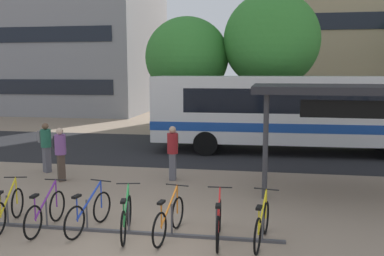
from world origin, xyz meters
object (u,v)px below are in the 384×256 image
Objects in this scene: parked_bicycle_purple_2 at (46,212)px; parked_bicycle_blue_3 at (89,213)px; commuter_olive_pack_2 at (173,149)px; city_bus at (296,111)px; parked_bicycle_yellow_7 at (262,225)px; street_tree_1 at (271,41)px; parked_bicycle_yellow_1 at (9,209)px; transit_shelter at (354,93)px; commuter_grey_pack_0 at (46,144)px; commuter_black_pack_1 at (60,150)px; parked_bicycle_red_6 at (219,223)px; parked_bicycle_green_4 at (126,218)px; street_tree_2 at (187,57)px; parked_bicycle_orange_5 at (169,219)px.

parked_bicycle_purple_2 is 1.01× the size of parked_bicycle_blue_3.
parked_bicycle_purple_2 is 4.85m from commuter_olive_pack_2.
city_bus is 7.00× the size of parked_bicycle_purple_2.
parked_bicycle_yellow_7 is 0.23× the size of street_tree_1.
parked_bicycle_yellow_1 is 0.30× the size of transit_shelter.
parked_bicycle_purple_2 is at bearing 107.13° from parked_bicycle_blue_3.
commuter_grey_pack_0 is 0.99× the size of commuter_olive_pack_2.
commuter_black_pack_1 is at bearing 45.30° from parked_bicycle_blue_3.
transit_shelter is at bearing -22.63° from parked_bicycle_yellow_7.
commuter_grey_pack_0 is 1.40m from commuter_black_pack_1.
parked_bicycle_purple_2 is 8.47m from transit_shelter.
commuter_olive_pack_2 is at bearing 19.93° from parked_bicycle_red_6.
parked_bicycle_green_4 is 1.00× the size of commuter_grey_pack_0.
parked_bicycle_green_4 is 0.99× the size of parked_bicycle_yellow_7.
city_bus is at bearing 87.45° from commuter_black_pack_1.
parked_bicycle_yellow_1 is 0.98× the size of parked_bicycle_purple_2.
parked_bicycle_purple_2 is 0.31× the size of transit_shelter.
commuter_grey_pack_0 is at bearing 31.22° from parked_bicycle_green_4.
parked_bicycle_blue_3 is 1.00× the size of parked_bicycle_green_4.
street_tree_2 is at bearing -18.70° from parked_bicycle_yellow_1.
parked_bicycle_blue_3 is 0.30× the size of transit_shelter.
parked_bicycle_green_4 is at bearing -87.83° from parked_bicycle_blue_3.
parked_bicycle_purple_2 is at bearing -105.61° from parked_bicycle_yellow_1.
transit_shelter is (3.34, 3.92, 2.44)m from parked_bicycle_red_6.
commuter_olive_pack_2 is at bearing 49.04° from city_bus.
parked_bicycle_red_6 is 0.23× the size of street_tree_1.
parked_bicycle_purple_2 is 1.02× the size of commuter_black_pack_1.
parked_bicycle_blue_3 is 0.27× the size of street_tree_2.
commuter_black_pack_1 is at bearing -2.09° from parked_bicycle_yellow_1.
parked_bicycle_yellow_1 is at bearing 52.16° from city_bus.
city_bus is 5.31m from street_tree_1.
street_tree_1 is (0.52, 13.57, 4.57)m from parked_bicycle_yellow_7.
street_tree_1 is at bearing -25.45° from parked_bicycle_green_4.
city_bus reaches higher than parked_bicycle_blue_3.
parked_bicycle_blue_3 is 1.01× the size of commuter_black_pack_1.
city_bus reaches higher than parked_bicycle_yellow_1.
parked_bicycle_blue_3 is at bearing -100.43° from parked_bicycle_yellow_1.
transit_shelter is (2.48, 3.90, 2.44)m from parked_bicycle_yellow_7.
city_bus is 9.91m from commuter_grey_pack_0.
street_tree_1 reaches higher than parked_bicycle_purple_2.
commuter_olive_pack_2 is (0.06, 4.45, 0.60)m from parked_bicycle_green_4.
commuter_black_pack_1 is 10.71m from street_tree_2.
commuter_black_pack_1 is 12.56m from street_tree_1.
commuter_grey_pack_0 is (-4.40, 4.72, 0.59)m from parked_bicycle_green_4.
parked_bicycle_green_4 is at bearing 2.58° from commuter_black_pack_1.
street_tree_2 is (-0.21, 13.60, 3.75)m from parked_bicycle_blue_3.
parked_bicycle_blue_3 is 1.00× the size of parked_bicycle_orange_5.
parked_bicycle_red_6 is (3.77, -0.00, 0.00)m from parked_bicycle_purple_2.
commuter_black_pack_1 is at bearing -176.96° from transit_shelter.
street_tree_1 is (6.07, 13.53, 4.57)m from parked_bicycle_yellow_1.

